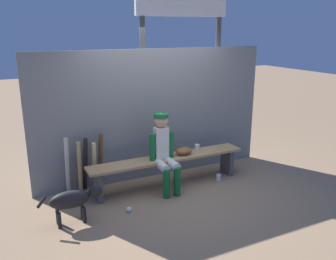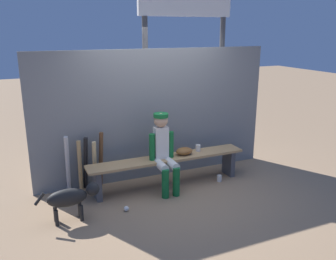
% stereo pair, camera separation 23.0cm
% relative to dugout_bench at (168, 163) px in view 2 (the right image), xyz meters
% --- Properties ---
extents(ground_plane, '(30.00, 30.00, 0.00)m').
position_rel_dugout_bench_xyz_m(ground_plane, '(0.00, 0.00, -0.39)').
color(ground_plane, '#937556').
extents(chainlink_fence, '(4.10, 0.03, 2.17)m').
position_rel_dugout_bench_xyz_m(chainlink_fence, '(0.00, 0.49, 0.70)').
color(chainlink_fence, slate).
rests_on(chainlink_fence, ground_plane).
extents(dugout_bench, '(2.61, 0.36, 0.49)m').
position_rel_dugout_bench_xyz_m(dugout_bench, '(0.00, 0.00, 0.00)').
color(dugout_bench, tan).
rests_on(dugout_bench, ground_plane).
extents(player_seated, '(0.41, 0.55, 1.23)m').
position_rel_dugout_bench_xyz_m(player_seated, '(-0.12, -0.11, 0.29)').
color(player_seated, silver).
rests_on(player_seated, ground_plane).
extents(baseball_glove, '(0.28, 0.20, 0.12)m').
position_rel_dugout_bench_xyz_m(baseball_glove, '(0.29, 0.00, 0.17)').
color(baseball_glove, brown).
rests_on(baseball_glove, dugout_bench).
extents(bat_wood_dark, '(0.10, 0.21, 0.94)m').
position_rel_dugout_bench_xyz_m(bat_wood_dark, '(-1.00, 0.38, 0.08)').
color(bat_wood_dark, brown).
rests_on(bat_wood_dark, ground_plane).
extents(bat_wood_natural, '(0.07, 0.18, 0.82)m').
position_rel_dugout_bench_xyz_m(bat_wood_natural, '(-1.11, 0.32, 0.02)').
color(bat_wood_natural, tan).
rests_on(bat_wood_natural, ground_plane).
extents(bat_aluminum_black, '(0.10, 0.22, 0.88)m').
position_rel_dugout_bench_xyz_m(bat_aluminum_black, '(-1.24, 0.39, 0.06)').
color(bat_aluminum_black, black).
rests_on(bat_aluminum_black, ground_plane).
extents(bat_wood_tan, '(0.07, 0.14, 0.84)m').
position_rel_dugout_bench_xyz_m(bat_wood_tan, '(-1.33, 0.38, 0.03)').
color(bat_wood_tan, tan).
rests_on(bat_wood_tan, ground_plane).
extents(bat_aluminum_silver, '(0.07, 0.23, 0.94)m').
position_rel_dugout_bench_xyz_m(bat_aluminum_silver, '(-1.52, 0.37, 0.08)').
color(bat_aluminum_silver, '#B7B7BC').
rests_on(bat_aluminum_silver, ground_plane).
extents(baseball, '(0.07, 0.07, 0.07)m').
position_rel_dugout_bench_xyz_m(baseball, '(-0.88, -0.54, -0.35)').
color(baseball, white).
rests_on(baseball, ground_plane).
extents(cup_on_ground, '(0.08, 0.08, 0.11)m').
position_rel_dugout_bench_xyz_m(cup_on_ground, '(0.86, -0.19, -0.33)').
color(cup_on_ground, silver).
rests_on(cup_on_ground, ground_plane).
extents(cup_on_bench, '(0.08, 0.08, 0.11)m').
position_rel_dugout_bench_xyz_m(cup_on_bench, '(0.58, 0.06, 0.16)').
color(cup_on_bench, silver).
rests_on(cup_on_bench, dugout_bench).
extents(scoreboard, '(2.08, 0.27, 3.87)m').
position_rel_dugout_bench_xyz_m(scoreboard, '(0.89, 1.11, 2.32)').
color(scoreboard, '#3F3F42').
rests_on(scoreboard, ground_plane).
extents(dog, '(0.84, 0.20, 0.49)m').
position_rel_dugout_bench_xyz_m(dog, '(-1.60, -0.49, -0.05)').
color(dog, black).
rests_on(dog, ground_plane).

